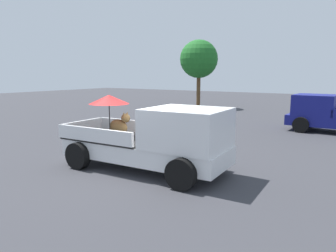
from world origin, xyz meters
The scene contains 3 objects.
ground_plane centered at (0.00, 0.00, 0.00)m, with size 80.00×80.00×0.00m, color #38383D.
pickup_truck_main centered at (0.42, 0.02, 0.97)m, with size 5.13×2.44×2.17m.
tree_by_lot centered at (-6.94, 16.59, 4.00)m, with size 3.14×3.14×5.60m.
Camera 1 is at (5.60, -7.32, 2.82)m, focal length 33.99 mm.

